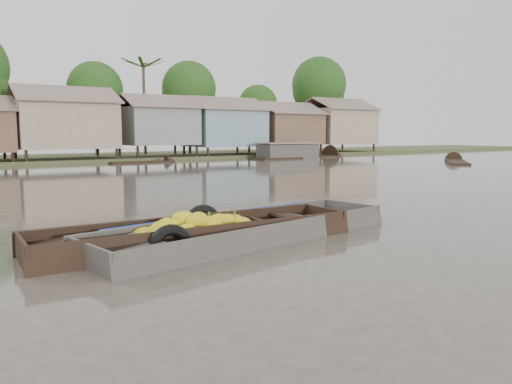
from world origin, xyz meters
TOP-DOWN VIEW (x-y plane):
  - ground at (0.00, 0.00)m, footprint 120.00×120.00m
  - riverbank at (3.03, 31.86)m, footprint 120.00×12.47m
  - banana_boat at (-1.55, 0.67)m, footprint 6.40×1.73m
  - viewer_boat at (-0.42, 0.52)m, footprint 7.08×2.94m
  - distant_boats at (13.13, 23.95)m, footprint 47.79×15.20m

SIDE VIEW (x-z plane):
  - ground at x=0.00m, z-range 0.00..0.00m
  - viewer_boat at x=-0.42m, z-range -0.23..0.32m
  - banana_boat at x=-1.55m, z-range -0.26..0.64m
  - distant_boats at x=13.13m, z-range -0.48..0.90m
  - riverbank at x=3.03m, z-range -2.04..8.18m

